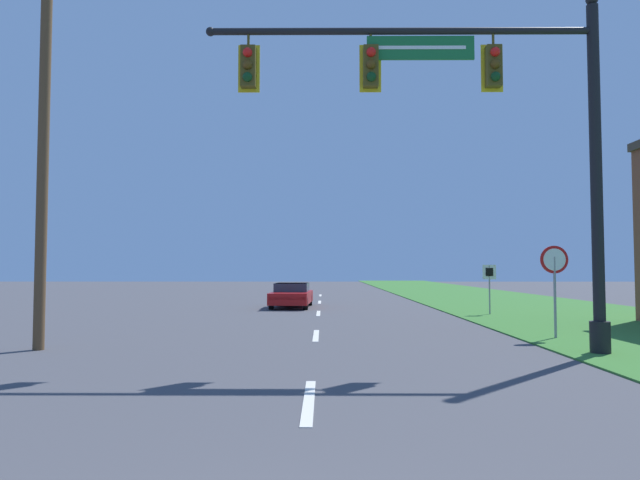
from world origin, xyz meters
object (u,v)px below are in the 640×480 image
(stop_sign, at_px, (554,271))
(car_ahead, at_px, (292,295))
(route_sign_post, at_px, (489,278))
(utility_pole_near, at_px, (44,125))
(signal_mast, at_px, (489,126))

(stop_sign, bearing_deg, car_ahead, 122.16)
(route_sign_post, height_order, utility_pole_near, utility_pole_near)
(stop_sign, height_order, utility_pole_near, utility_pole_near)
(stop_sign, relative_size, utility_pole_near, 0.24)
(stop_sign, height_order, route_sign_post, stop_sign)
(car_ahead, height_order, route_sign_post, route_sign_post)
(signal_mast, xyz_separation_m, stop_sign, (2.54, 2.78, -3.30))
(signal_mast, distance_m, utility_pole_near, 10.54)
(route_sign_post, distance_m, utility_pole_near, 17.34)
(stop_sign, relative_size, route_sign_post, 1.23)
(utility_pole_near, bearing_deg, signal_mast, -3.63)
(stop_sign, xyz_separation_m, utility_pole_near, (-13.06, -2.11, 3.50))
(signal_mast, bearing_deg, stop_sign, 47.64)
(signal_mast, xyz_separation_m, car_ahead, (-5.35, 15.32, -4.56))
(signal_mast, height_order, route_sign_post, signal_mast)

